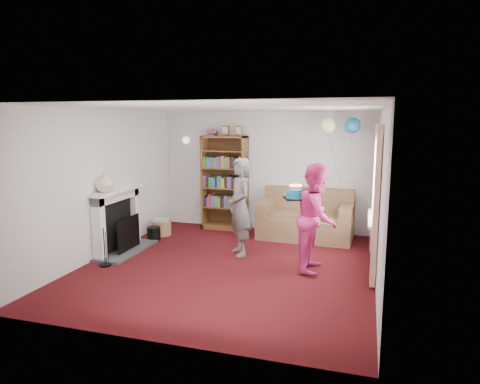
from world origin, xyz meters
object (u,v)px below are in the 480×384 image
(sofa, at_px, (306,220))
(person_striped, at_px, (240,207))
(person_magenta, at_px, (317,217))
(bookcase, at_px, (225,184))
(birthday_cake, at_px, (295,195))

(sofa, bearing_deg, person_striped, -120.92)
(sofa, relative_size, person_striped, 1.07)
(sofa, bearing_deg, person_magenta, -75.21)
(bookcase, distance_m, person_magenta, 3.02)
(person_striped, distance_m, person_magenta, 1.41)
(person_magenta, relative_size, birthday_cake, 4.99)
(sofa, bearing_deg, birthday_cake, -85.50)
(bookcase, relative_size, person_magenta, 1.32)
(bookcase, distance_m, person_striped, 1.88)
(person_magenta, distance_m, birthday_cake, 0.48)
(bookcase, relative_size, person_striped, 1.31)
(birthday_cake, bearing_deg, bookcase, 131.70)
(bookcase, bearing_deg, birthday_cake, -48.30)
(person_striped, xyz_separation_m, person_magenta, (1.36, -0.39, -0.01))
(bookcase, bearing_deg, person_striped, -63.51)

